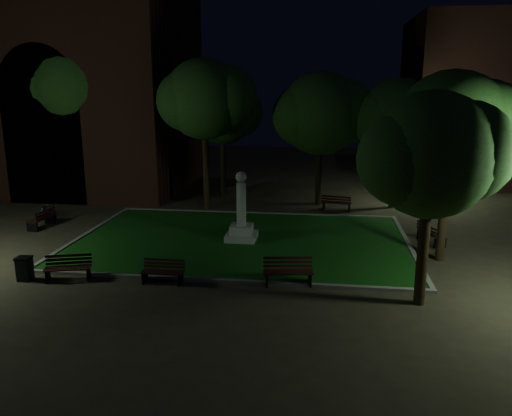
% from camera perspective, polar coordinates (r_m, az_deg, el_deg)
% --- Properties ---
extents(ground, '(80.00, 80.00, 0.00)m').
position_cam_1_polar(ground, '(21.44, -2.51, -5.38)').
color(ground, '#3D3424').
extents(lawn, '(15.00, 10.00, 0.08)m').
position_cam_1_polar(lawn, '(23.30, -1.66, -3.70)').
color(lawn, '#134C11').
rests_on(lawn, ground).
extents(lawn_kerb, '(15.40, 10.40, 0.12)m').
position_cam_1_polar(lawn_kerb, '(23.30, -1.66, -3.65)').
color(lawn_kerb, slate).
rests_on(lawn_kerb, ground).
extents(monument, '(1.40, 1.40, 3.20)m').
position_cam_1_polar(monument, '(23.05, -1.68, -1.52)').
color(monument, '#AAA69C').
rests_on(monument, lawn).
extents(building_main, '(20.00, 12.00, 15.00)m').
position_cam_1_polar(building_main, '(38.94, -23.06, 13.16)').
color(building_main, '#462119').
rests_on(building_main, ground).
extents(tree_north_wl, '(5.63, 4.59, 8.64)m').
position_cam_1_polar(tree_north_wl, '(28.89, -5.73, 12.28)').
color(tree_north_wl, black).
rests_on(tree_north_wl, ground).
extents(tree_north_er, '(6.01, 4.91, 7.93)m').
position_cam_1_polar(tree_north_er, '(30.07, 7.58, 10.63)').
color(tree_north_er, black).
rests_on(tree_north_er, ground).
extents(tree_ne, '(5.53, 4.51, 7.54)m').
position_cam_1_polar(tree_ne, '(30.11, 16.02, 9.88)').
color(tree_ne, black).
rests_on(tree_ne, ground).
extents(tree_east, '(5.48, 4.47, 7.68)m').
position_cam_1_polar(tree_east, '(21.10, 21.68, 8.51)').
color(tree_east, black).
rests_on(tree_east, ground).
extents(tree_se, '(4.87, 3.98, 6.93)m').
position_cam_1_polar(tree_se, '(16.37, 19.66, 5.69)').
color(tree_se, black).
rests_on(tree_se, ground).
extents(tree_nw, '(6.89, 5.62, 9.86)m').
position_cam_1_polar(tree_nw, '(33.70, -19.42, 12.98)').
color(tree_nw, black).
rests_on(tree_nw, ground).
extents(tree_far_north, '(4.93, 4.03, 7.35)m').
position_cam_1_polar(tree_far_north, '(32.75, -3.72, 10.70)').
color(tree_far_north, black).
rests_on(tree_far_north, ground).
extents(lamppost_nw, '(1.18, 0.28, 4.42)m').
position_cam_1_polar(lamppost_nw, '(32.83, -19.77, 6.03)').
color(lamppost_nw, black).
rests_on(lamppost_nw, ground).
extents(lamppost_ne, '(1.18, 0.28, 4.14)m').
position_cam_1_polar(lamppost_ne, '(31.64, 19.21, 5.51)').
color(lamppost_ne, black).
rests_on(lamppost_ne, ground).
extents(bench_near_left, '(1.55, 0.55, 0.85)m').
position_cam_1_polar(bench_near_left, '(18.70, -10.59, -7.21)').
color(bench_near_left, black).
rests_on(bench_near_left, ground).
extents(bench_near_right, '(1.86, 0.87, 0.98)m').
position_cam_1_polar(bench_near_right, '(18.24, 3.69, -7.33)').
color(bench_near_right, black).
rests_on(bench_near_right, ground).
extents(bench_west_near, '(1.75, 1.03, 0.91)m').
position_cam_1_polar(bench_west_near, '(19.93, -20.66, -6.47)').
color(bench_west_near, black).
rests_on(bench_west_near, ground).
extents(bench_left_side, '(0.71, 1.75, 0.94)m').
position_cam_1_polar(bench_left_side, '(27.59, -23.25, -1.20)').
color(bench_left_side, black).
rests_on(bench_left_side, ground).
extents(bench_right_side, '(1.10, 1.78, 0.92)m').
position_cam_1_polar(bench_right_side, '(24.20, 19.30, -2.85)').
color(bench_right_side, black).
rests_on(bench_right_side, ground).
extents(bench_far_side, '(1.77, 0.89, 0.93)m').
position_cam_1_polar(bench_far_side, '(29.21, 9.18, 0.51)').
color(bench_far_side, black).
rests_on(bench_far_side, ground).
extents(trash_bin, '(0.56, 0.56, 0.90)m').
position_cam_1_polar(trash_bin, '(20.45, -24.92, -6.29)').
color(trash_bin, black).
rests_on(trash_bin, ground).
extents(bicycle, '(1.83, 1.57, 0.95)m').
position_cam_1_polar(bicycle, '(29.21, -22.64, -0.31)').
color(bicycle, black).
rests_on(bicycle, ground).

